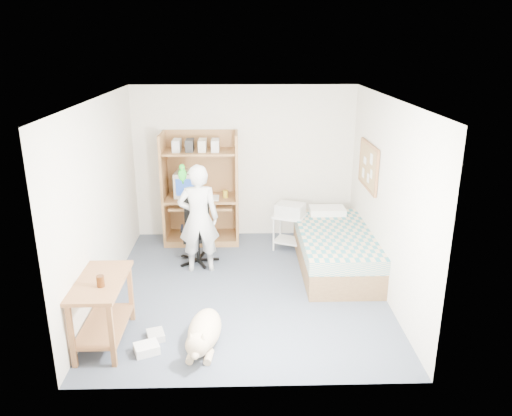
{
  "coord_description": "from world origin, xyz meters",
  "views": [
    {
      "loc": [
        -0.03,
        -6.0,
        3.16
      ],
      "look_at": [
        0.15,
        0.25,
        1.05
      ],
      "focal_mm": 35.0,
      "sensor_mm": 36.0,
      "label": 1
    }
  ],
  "objects_px": {
    "bed": "(335,249)",
    "dog": "(204,332)",
    "computer_hutch": "(201,193)",
    "person": "(199,219)",
    "printer_cart": "(290,226)",
    "side_desk": "(102,302)",
    "office_chair": "(198,240)"
  },
  "relations": [
    {
      "from": "bed",
      "to": "dog",
      "type": "bearing_deg",
      "value": -132.22
    },
    {
      "from": "side_desk",
      "to": "person",
      "type": "distance_m",
      "value": 2.03
    },
    {
      "from": "office_chair",
      "to": "dog",
      "type": "bearing_deg",
      "value": -88.79
    },
    {
      "from": "person",
      "to": "printer_cart",
      "type": "bearing_deg",
      "value": -157.27
    },
    {
      "from": "person",
      "to": "dog",
      "type": "distance_m",
      "value": 2.03
    },
    {
      "from": "bed",
      "to": "printer_cart",
      "type": "distance_m",
      "value": 0.92
    },
    {
      "from": "person",
      "to": "printer_cart",
      "type": "relative_size",
      "value": 2.65
    },
    {
      "from": "bed",
      "to": "office_chair",
      "type": "relative_size",
      "value": 2.14
    },
    {
      "from": "computer_hutch",
      "to": "person",
      "type": "relative_size",
      "value": 1.15
    },
    {
      "from": "office_chair",
      "to": "person",
      "type": "distance_m",
      "value": 0.54
    },
    {
      "from": "bed",
      "to": "office_chair",
      "type": "distance_m",
      "value": 2.03
    },
    {
      "from": "bed",
      "to": "dog",
      "type": "height_order",
      "value": "bed"
    },
    {
      "from": "bed",
      "to": "side_desk",
      "type": "height_order",
      "value": "side_desk"
    },
    {
      "from": "dog",
      "to": "printer_cart",
      "type": "bearing_deg",
      "value": 72.26
    },
    {
      "from": "computer_hutch",
      "to": "bed",
      "type": "relative_size",
      "value": 0.89
    },
    {
      "from": "bed",
      "to": "side_desk",
      "type": "bearing_deg",
      "value": -147.5
    },
    {
      "from": "side_desk",
      "to": "person",
      "type": "relative_size",
      "value": 0.64
    },
    {
      "from": "side_desk",
      "to": "printer_cart",
      "type": "xyz_separation_m",
      "value": [
        2.26,
        2.51,
        -0.11
      ]
    },
    {
      "from": "dog",
      "to": "side_desk",
      "type": "bearing_deg",
      "value": 179.52
    },
    {
      "from": "side_desk",
      "to": "dog",
      "type": "height_order",
      "value": "side_desk"
    },
    {
      "from": "computer_hutch",
      "to": "printer_cart",
      "type": "relative_size",
      "value": 3.04
    },
    {
      "from": "computer_hutch",
      "to": "printer_cart",
      "type": "xyz_separation_m",
      "value": [
        1.41,
        -0.42,
        -0.44
      ]
    },
    {
      "from": "computer_hutch",
      "to": "printer_cart",
      "type": "height_order",
      "value": "computer_hutch"
    },
    {
      "from": "side_desk",
      "to": "office_chair",
      "type": "height_order",
      "value": "office_chair"
    },
    {
      "from": "bed",
      "to": "printer_cart",
      "type": "relative_size",
      "value": 3.41
    },
    {
      "from": "office_chair",
      "to": "printer_cart",
      "type": "distance_m",
      "value": 1.47
    },
    {
      "from": "side_desk",
      "to": "office_chair",
      "type": "distance_m",
      "value": 2.27
    },
    {
      "from": "office_chair",
      "to": "dog",
      "type": "height_order",
      "value": "office_chair"
    },
    {
      "from": "computer_hutch",
      "to": "bed",
      "type": "height_order",
      "value": "computer_hutch"
    },
    {
      "from": "side_desk",
      "to": "bed",
      "type": "bearing_deg",
      "value": 32.5
    },
    {
      "from": "computer_hutch",
      "to": "dog",
      "type": "height_order",
      "value": "computer_hutch"
    },
    {
      "from": "office_chair",
      "to": "printer_cart",
      "type": "height_order",
      "value": "office_chair"
    }
  ]
}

